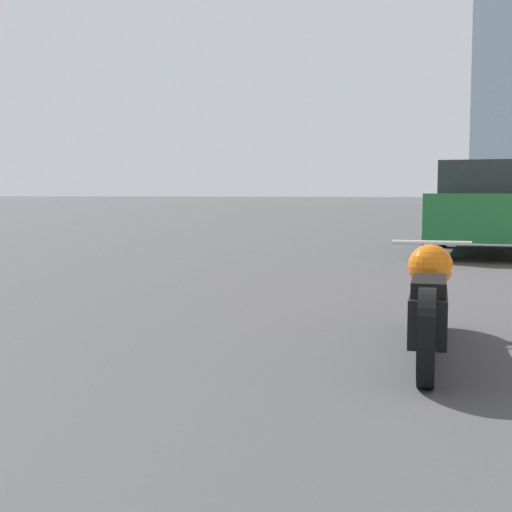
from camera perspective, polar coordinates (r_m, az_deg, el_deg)
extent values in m
cylinder|color=black|center=(6.03, 13.78, -3.09)|extent=(0.17, 0.59, 0.59)
cylinder|color=black|center=(4.29, 13.49, -6.37)|extent=(0.17, 0.59, 0.59)
cube|color=black|center=(5.15, 13.67, -4.19)|extent=(0.39, 1.36, 0.31)
sphere|color=orange|center=(5.38, 13.77, -0.81)|extent=(0.33, 0.33, 0.33)
cube|color=black|center=(4.84, 13.67, -2.32)|extent=(0.28, 0.63, 0.10)
sphere|color=silver|center=(6.02, 13.85, 0.03)|extent=(0.16, 0.16, 0.16)
cylinder|color=silver|center=(5.89, 13.86, 1.04)|extent=(0.62, 0.11, 0.04)
cube|color=#1E6B33|center=(14.05, 17.70, 3.17)|extent=(1.94, 4.45, 0.80)
cube|color=#23282D|center=(14.05, 17.77, 5.99)|extent=(1.59, 2.16, 0.59)
cylinder|color=black|center=(15.47, 14.65, 1.92)|extent=(0.22, 0.66, 0.66)
cylinder|color=black|center=(12.76, 13.71, 1.30)|extent=(0.22, 0.66, 0.66)
cube|color=#1E3899|center=(27.19, 19.28, 3.81)|extent=(1.87, 4.36, 0.73)
cube|color=#23282D|center=(27.19, 19.33, 5.37)|extent=(1.52, 2.12, 0.76)
cylinder|color=black|center=(28.59, 17.87, 3.17)|extent=(0.23, 0.63, 0.62)
cylinder|color=black|center=(25.95, 17.28, 3.02)|extent=(0.23, 0.63, 0.62)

